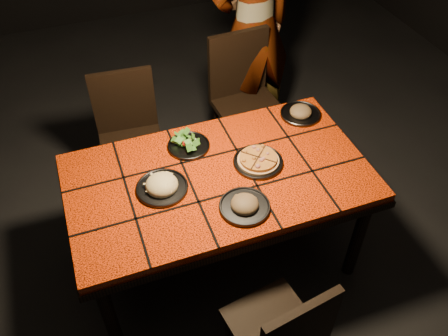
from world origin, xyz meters
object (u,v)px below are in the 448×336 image
object	(u,v)px
dining_table	(219,185)
diner	(253,29)
plate_pizza	(258,161)
chair_far_right	(244,92)
plate_pasta	(162,186)
chair_near	(283,332)
chair_far_left	(129,129)

from	to	relation	value
dining_table	diner	xyz separation A→B (m)	(0.67, 1.15, 0.23)
dining_table	diner	size ratio (longest dim) A/B	0.90
plate_pizza	diner	bearing A→B (deg)	68.93
chair_far_right	plate_pasta	size ratio (longest dim) A/B	3.62
plate_pizza	chair_far_right	bearing A→B (deg)	72.60
chair_near	plate_pizza	bearing A→B (deg)	-113.32
dining_table	chair_near	distance (m)	0.83
chair_near	chair_far_right	distance (m)	1.78
chair_near	chair_far_left	world-z (taller)	chair_far_left
plate_pizza	chair_near	bearing A→B (deg)	-104.39
chair_far_right	plate_pizza	distance (m)	0.96
diner	plate_pizza	size ratio (longest dim) A/B	5.57
chair_far_left	plate_pizza	world-z (taller)	chair_far_left
chair_far_right	plate_pasta	world-z (taller)	chair_far_right
plate_pizza	plate_pasta	bearing A→B (deg)	-179.07
dining_table	chair_near	bearing A→B (deg)	-88.45
chair_far_right	plate_pasta	distance (m)	1.23
chair_far_left	chair_far_right	size ratio (longest dim) A/B	0.93
diner	chair_far_right	bearing A→B (deg)	46.95
chair_far_left	chair_near	bearing A→B (deg)	-72.99
chair_near	plate_pasta	size ratio (longest dim) A/B	3.12
dining_table	chair_near	world-z (taller)	chair_near
chair_far_left	dining_table	bearing A→B (deg)	-62.97
chair_far_left	plate_pasta	bearing A→B (deg)	-83.30
dining_table	plate_pasta	bearing A→B (deg)	-179.90
chair_near	plate_pasta	xyz separation A→B (m)	(-0.33, 0.81, 0.29)
chair_near	plate_pizza	distance (m)	0.89
dining_table	chair_far_right	xyz separation A→B (m)	(0.51, 0.90, -0.11)
chair_far_right	diner	world-z (taller)	diner
chair_far_right	chair_near	bearing A→B (deg)	-109.38
dining_table	chair_near	size ratio (longest dim) A/B	1.92
diner	chair_near	bearing A→B (deg)	61.16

